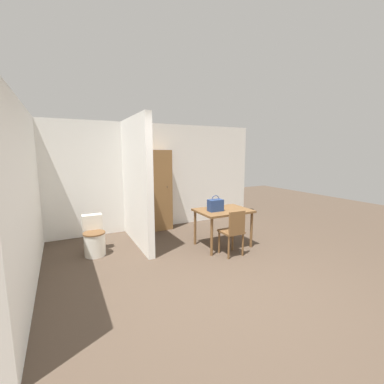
% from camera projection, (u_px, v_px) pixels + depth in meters
% --- Properties ---
extents(ground_plane, '(16.00, 16.00, 0.00)m').
position_uv_depth(ground_plane, '(229.00, 290.00, 3.45)').
color(ground_plane, '#4C3D30').
extents(wall_back, '(5.61, 0.12, 2.50)m').
position_uv_depth(wall_back, '(150.00, 177.00, 6.16)').
color(wall_back, white).
rests_on(wall_back, ground_plane).
extents(wall_left, '(0.12, 4.25, 2.50)m').
position_uv_depth(wall_left, '(26.00, 194.00, 3.62)').
color(wall_left, white).
rests_on(wall_left, ground_plane).
extents(partition_wall, '(0.12, 1.81, 2.50)m').
position_uv_depth(partition_wall, '(136.00, 182.00, 5.05)').
color(partition_wall, white).
rests_on(partition_wall, ground_plane).
extents(dining_table, '(1.02, 0.75, 0.73)m').
position_uv_depth(dining_table, '(223.00, 214.00, 4.99)').
color(dining_table, brown).
rests_on(dining_table, ground_plane).
extents(wooden_chair, '(0.36, 0.36, 0.83)m').
position_uv_depth(wooden_chair, '(233.00, 231.00, 4.54)').
color(wooden_chair, brown).
rests_on(wooden_chair, ground_plane).
extents(toilet, '(0.38, 0.53, 0.70)m').
position_uv_depth(toilet, '(94.00, 238.00, 4.62)').
color(toilet, silver).
rests_on(toilet, ground_plane).
extents(handbag, '(0.28, 0.17, 0.30)m').
position_uv_depth(handbag, '(215.00, 205.00, 4.84)').
color(handbag, navy).
rests_on(handbag, dining_table).
extents(wooden_cabinet, '(0.62, 0.37, 1.88)m').
position_uv_depth(wooden_cabinet, '(158.00, 190.00, 6.03)').
color(wooden_cabinet, brown).
rests_on(wooden_cabinet, ground_plane).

